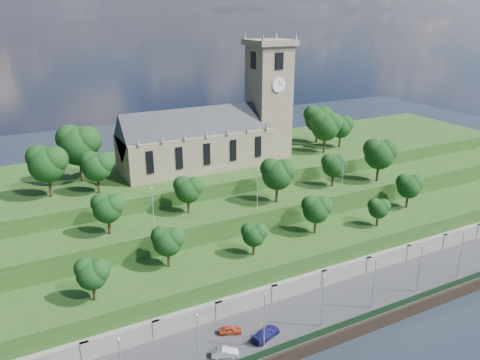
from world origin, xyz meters
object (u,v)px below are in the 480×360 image
car_left (230,330)px  car_middle (225,353)px  car_right (266,333)px  church (216,131)px

car_left → car_middle: car_middle is taller
car_left → car_right: bearing=-106.2°
church → car_right: church is taller
car_middle → car_left: bearing=-11.8°
church → car_middle: size_ratio=10.22×
church → car_right: (-11.55, -41.93, -19.80)m
church → car_middle: 50.68m
car_middle → church: bearing=-0.5°
church → car_right: 47.79m
church → car_middle: (-18.58, -42.75, -19.90)m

